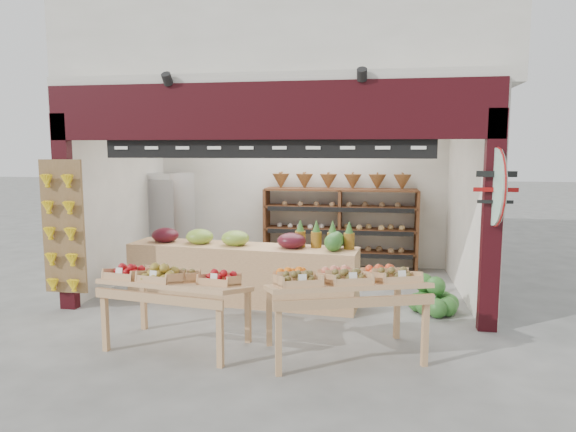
# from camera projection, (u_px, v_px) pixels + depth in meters

# --- Properties ---
(ground) EXTENTS (60.00, 60.00, 0.00)m
(ground) POSITION_uv_depth(u_px,v_px,m) (279.00, 296.00, 7.70)
(ground) COLOR slate
(ground) RESTS_ON ground
(shop_structure) EXTENTS (6.36, 5.12, 5.40)m
(shop_structure) POSITION_uv_depth(u_px,v_px,m) (295.00, 47.00, 8.77)
(shop_structure) COLOR silver
(shop_structure) RESTS_ON ground
(banana_board) EXTENTS (0.60, 0.15, 1.80)m
(banana_board) POSITION_uv_depth(u_px,v_px,m) (62.00, 230.00, 6.84)
(banana_board) COLOR olive
(banana_board) RESTS_ON ground
(gift_sign) EXTENTS (0.04, 0.93, 0.92)m
(gift_sign) POSITION_uv_depth(u_px,v_px,m) (495.00, 187.00, 5.91)
(gift_sign) COLOR #A8D4BA
(gift_sign) RESTS_ON ground
(back_shelving) EXTENTS (2.79, 0.46, 1.74)m
(back_shelving) POSITION_uv_depth(u_px,v_px,m) (340.00, 208.00, 9.33)
(back_shelving) COLOR brown
(back_shelving) RESTS_ON ground
(refrigerator) EXTENTS (0.87, 0.87, 1.75)m
(refrigerator) POSITION_uv_depth(u_px,v_px,m) (169.00, 219.00, 9.62)
(refrigerator) COLOR silver
(refrigerator) RESTS_ON ground
(cardboard_stack) EXTENTS (1.01, 0.85, 0.62)m
(cardboard_stack) POSITION_uv_depth(u_px,v_px,m) (214.00, 263.00, 8.92)
(cardboard_stack) COLOR silver
(cardboard_stack) RESTS_ON ground
(mid_counter) EXTENTS (3.35, 0.95, 1.04)m
(mid_counter) POSITION_uv_depth(u_px,v_px,m) (241.00, 271.00, 7.33)
(mid_counter) COLOR tan
(mid_counter) RESTS_ON ground
(display_table_left) EXTENTS (1.60, 1.06, 0.96)m
(display_table_left) POSITION_uv_depth(u_px,v_px,m) (170.00, 280.00, 5.68)
(display_table_left) COLOR tan
(display_table_left) RESTS_ON ground
(display_table_right) EXTENTS (1.81, 1.35, 1.03)m
(display_table_right) POSITION_uv_depth(u_px,v_px,m) (344.00, 281.00, 5.37)
(display_table_right) COLOR tan
(display_table_right) RESTS_ON ground
(watermelon_pile) EXTENTS (0.68, 0.65, 0.49)m
(watermelon_pile) POSITION_uv_depth(u_px,v_px,m) (434.00, 299.00, 6.88)
(watermelon_pile) COLOR #1E521B
(watermelon_pile) RESTS_ON ground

